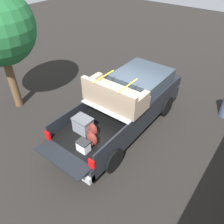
% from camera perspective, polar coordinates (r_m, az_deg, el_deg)
% --- Properties ---
extents(ground_plane, '(40.00, 40.00, 0.00)m').
position_cam_1_polar(ground_plane, '(8.60, 2.44, -3.86)').
color(ground_plane, black).
extents(pickup_truck, '(6.05, 2.08, 2.23)m').
position_cam_1_polar(pickup_truck, '(8.22, 4.00, 2.41)').
color(pickup_truck, black).
rests_on(pickup_truck, ground_plane).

